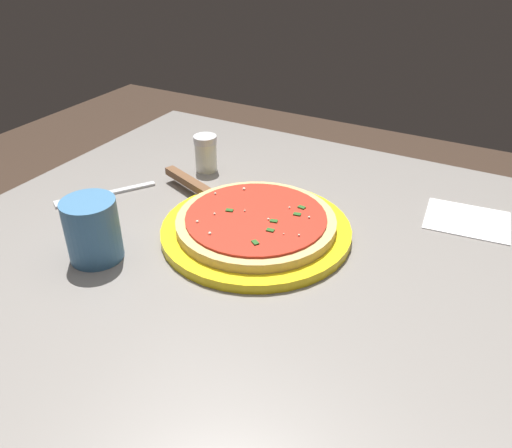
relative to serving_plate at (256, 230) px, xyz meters
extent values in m
cube|color=black|center=(-0.42, 0.36, -0.39)|extent=(0.06, 0.06, 0.71)
cube|color=black|center=(0.40, 0.36, -0.39)|extent=(0.06, 0.06, 0.71)
cube|color=gray|center=(-0.01, -0.03, -0.02)|extent=(0.96, 0.91, 0.03)
cylinder|color=yellow|center=(0.00, 0.00, 0.00)|extent=(0.31, 0.31, 0.02)
cylinder|color=#DBB26B|center=(0.00, 0.00, 0.02)|extent=(0.26, 0.26, 0.02)
cylinder|color=red|center=(0.00, 0.00, 0.03)|extent=(0.23, 0.23, 0.00)
sphere|color=#EFEACC|center=(0.02, 0.00, 0.03)|extent=(0.00, 0.00, 0.00)
sphere|color=#EFEACC|center=(0.04, 0.05, 0.03)|extent=(0.00, 0.00, 0.00)
sphere|color=#EFEACC|center=(0.08, 0.03, 0.03)|extent=(0.00, 0.00, 0.00)
sphere|color=#EFEACC|center=(-0.06, 0.07, 0.03)|extent=(0.01, 0.01, 0.01)
sphere|color=#EFEACC|center=(0.06, -0.03, 0.03)|extent=(0.00, 0.00, 0.00)
sphere|color=#EFEACC|center=(-0.06, -0.02, 0.03)|extent=(0.00, 0.00, 0.00)
sphere|color=#EFEACC|center=(-0.02, 0.00, 0.03)|extent=(0.00, 0.00, 0.00)
sphere|color=#EFEACC|center=(0.09, -0.02, 0.03)|extent=(0.00, 0.00, 0.00)
sphere|color=#EFEACC|center=(-0.07, -0.06, 0.03)|extent=(0.00, 0.00, 0.00)
sphere|color=#EFEACC|center=(-0.03, -0.08, 0.03)|extent=(0.01, 0.01, 0.01)
sphere|color=#EFEACC|center=(-0.10, 0.03, 0.03)|extent=(0.00, 0.00, 0.00)
cube|color=#23561E|center=(0.03, 0.00, 0.03)|extent=(0.01, 0.01, 0.00)
cube|color=#23561E|center=(0.04, -0.03, 0.03)|extent=(0.01, 0.01, 0.00)
cube|color=#23561E|center=(-0.05, -0.01, 0.03)|extent=(0.01, 0.01, 0.00)
cube|color=#23561E|center=(0.04, -0.07, 0.03)|extent=(0.01, 0.01, 0.00)
cube|color=#23561E|center=(0.06, 0.03, 0.03)|extent=(0.01, 0.01, 0.00)
cube|color=#23561E|center=(0.05, 0.06, 0.03)|extent=(0.01, 0.01, 0.00)
cube|color=silver|center=(-0.08, 0.03, 0.01)|extent=(0.11, 0.10, 0.00)
cube|color=brown|center=(-0.18, 0.07, 0.01)|extent=(0.13, 0.06, 0.01)
cylinder|color=teal|center=(-0.18, -0.17, 0.04)|extent=(0.08, 0.08, 0.10)
cube|color=white|center=(0.30, 0.21, -0.01)|extent=(0.15, 0.12, 0.00)
cube|color=silver|center=(-0.30, 0.00, -0.01)|extent=(0.09, 0.13, 0.00)
cube|color=silver|center=(-0.35, -0.08, -0.01)|extent=(0.04, 0.04, 0.00)
cylinder|color=silver|center=(-0.21, 0.16, 0.02)|extent=(0.04, 0.04, 0.06)
cylinder|color=silver|center=(-0.21, 0.16, 0.06)|extent=(0.05, 0.05, 0.01)
camera|label=1|loc=(0.34, -0.62, 0.45)|focal=35.83mm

